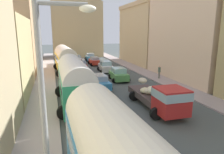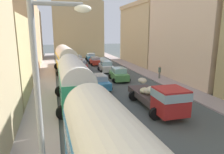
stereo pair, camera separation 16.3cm
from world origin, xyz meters
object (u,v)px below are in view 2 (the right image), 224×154
at_px(pedestrian_2, 160,72).
at_px(streetlamp_near, 46,111).
at_px(car_0, 119,74).
at_px(car_3, 91,57).
at_px(parked_bus_1, 74,80).
at_px(car_1, 106,67).
at_px(car_5, 99,82).
at_px(car_6, 82,65).
at_px(car_2, 95,61).
at_px(cargo_truck_0, 160,97).
at_px(car_7, 77,59).
at_px(parked_bus_2, 66,58).

relative_size(pedestrian_2, streetlamp_near, 0.26).
bearing_deg(car_0, car_3, 90.64).
height_order(parked_bus_1, streetlamp_near, streetlamp_near).
distance_m(car_1, car_5, 9.75).
bearing_deg(car_5, car_0, 43.19).
bearing_deg(streetlamp_near, car_6, 80.75).
bearing_deg(car_0, pedestrian_2, -8.87).
xyz_separation_m(car_5, streetlamp_near, (-4.81, -15.82, 3.31)).
bearing_deg(car_2, car_1, -87.25).
bearing_deg(car_3, car_0, -89.36).
bearing_deg(cargo_truck_0, parked_bus_1, 150.98).
xyz_separation_m(parked_bus_1, streetlamp_near, (-1.78, -11.57, 1.90)).
height_order(car_5, pedestrian_2, pedestrian_2).
bearing_deg(car_0, car_1, 91.67).
bearing_deg(car_7, car_0, -78.34).
bearing_deg(car_5, streetlamp_near, -106.91).
bearing_deg(cargo_truck_0, car_2, 90.88).
distance_m(car_5, streetlamp_near, 16.86).
bearing_deg(car_6, cargo_truck_0, -80.20).
xyz_separation_m(car_5, car_7, (-0.09, 19.86, -0.03)).
bearing_deg(parked_bus_2, car_7, 73.46).
distance_m(car_7, streetlamp_near, 36.15).
distance_m(parked_bus_2, car_3, 13.19).
relative_size(parked_bus_2, cargo_truck_0, 1.36).
height_order(car_1, car_2, car_1).
xyz_separation_m(cargo_truck_0, car_1, (-0.03, 16.93, -0.38)).
relative_size(car_0, car_6, 1.00).
height_order(cargo_truck_0, car_6, cargo_truck_0).
bearing_deg(car_1, parked_bus_1, -114.74).
bearing_deg(parked_bus_1, pedestrian_2, 29.22).
height_order(parked_bus_1, car_3, parked_bus_1).
bearing_deg(pedestrian_2, streetlamp_near, -126.70).
xyz_separation_m(car_2, car_3, (0.30, 6.10, 0.01)).
xyz_separation_m(car_6, pedestrian_2, (8.95, -9.93, 0.28)).
relative_size(car_2, car_7, 0.95).
distance_m(car_3, car_7, 4.03).
distance_m(car_2, streetlamp_near, 33.05).
bearing_deg(pedestrian_2, car_6, 132.01).
relative_size(car_1, pedestrian_2, 2.38).
xyz_separation_m(car_6, streetlamp_near, (-4.57, -28.07, 3.35)).
bearing_deg(cargo_truck_0, car_1, 90.11).
relative_size(car_3, car_6, 1.04).
bearing_deg(car_3, parked_bus_2, -117.16).
height_order(car_1, car_5, car_1).
xyz_separation_m(cargo_truck_0, car_6, (-3.45, 19.96, -0.47)).
bearing_deg(pedestrian_2, car_7, 116.64).
relative_size(parked_bus_2, car_2, 2.57).
relative_size(parked_bus_2, car_1, 2.28).
height_order(cargo_truck_0, pedestrian_2, cargo_truck_0).
distance_m(car_0, car_5, 4.60).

